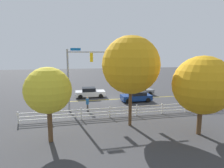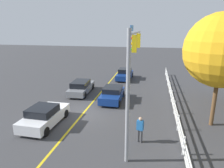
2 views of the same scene
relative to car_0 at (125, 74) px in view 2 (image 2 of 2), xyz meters
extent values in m
plane|color=#38383A|center=(12.33, -1.74, -0.69)|extent=(120.00, 120.00, 0.00)
cube|color=gold|center=(8.33, -1.74, -0.68)|extent=(28.00, 0.16, 0.01)
cylinder|color=gray|center=(17.74, 2.65, 2.78)|extent=(0.20, 0.20, 6.94)
cylinder|color=gray|center=(14.41, 2.65, 5.95)|extent=(6.65, 0.12, 0.12)
cube|color=#0C59B2|center=(16.84, 2.67, 6.23)|extent=(1.10, 0.03, 0.28)
cube|color=gold|center=(15.12, 2.65, 5.35)|extent=(0.32, 0.28, 1.00)
sphere|color=red|center=(15.12, 2.50, 5.67)|extent=(0.17, 0.17, 0.17)
sphere|color=orange|center=(15.12, 2.50, 5.35)|extent=(0.17, 0.17, 0.17)
sphere|color=#148C19|center=(15.12, 2.50, 5.03)|extent=(0.17, 0.17, 0.17)
cube|color=gold|center=(12.14, 2.65, 5.35)|extent=(0.32, 0.28, 1.00)
sphere|color=red|center=(12.14, 2.50, 5.67)|extent=(0.17, 0.17, 0.17)
sphere|color=orange|center=(12.14, 2.50, 5.35)|extent=(0.17, 0.17, 0.17)
sphere|color=#148C19|center=(12.14, 2.50, 5.03)|extent=(0.17, 0.17, 0.17)
cube|color=navy|center=(0.05, 0.00, -0.13)|extent=(4.39, 1.91, 0.67)
cube|color=black|center=(-0.17, 0.00, 0.48)|extent=(1.92, 1.69, 0.56)
cylinder|color=black|center=(1.55, 0.84, -0.37)|extent=(0.64, 0.23, 0.64)
cylinder|color=black|center=(1.52, -0.89, -0.37)|extent=(0.64, 0.23, 0.64)
cylinder|color=black|center=(-1.42, 0.89, -0.37)|extent=(0.64, 0.23, 0.64)
cylinder|color=black|center=(-1.45, -0.85, -0.37)|extent=(0.64, 0.23, 0.64)
cube|color=slate|center=(7.11, -3.76, -0.15)|extent=(4.73, 1.99, 0.63)
cube|color=black|center=(7.34, -3.75, 0.44)|extent=(2.44, 1.72, 0.56)
cylinder|color=black|center=(5.56, -4.66, -0.37)|extent=(0.65, 0.25, 0.64)
cylinder|color=black|center=(5.49, -2.99, -0.37)|extent=(0.65, 0.25, 0.64)
cylinder|color=black|center=(8.73, -4.53, -0.37)|extent=(0.65, 0.25, 0.64)
cylinder|color=black|center=(8.66, -2.85, -0.37)|extent=(0.65, 0.25, 0.64)
cube|color=silver|center=(14.73, -3.81, -0.11)|extent=(4.39, 2.05, 0.72)
cube|color=black|center=(14.95, -3.82, 0.52)|extent=(1.98, 1.80, 0.53)
cylinder|color=black|center=(13.23, -4.69, -0.37)|extent=(0.64, 0.23, 0.64)
cylinder|color=black|center=(13.28, -2.86, -0.37)|extent=(0.64, 0.23, 0.64)
cylinder|color=black|center=(16.19, -4.76, -0.37)|extent=(0.64, 0.23, 0.64)
cylinder|color=black|center=(16.23, -2.93, -0.37)|extent=(0.64, 0.23, 0.64)
cube|color=navy|center=(8.85, 0.05, -0.13)|extent=(4.09, 1.90, 0.69)
cube|color=black|center=(8.65, 0.04, 0.46)|extent=(2.10, 1.70, 0.48)
cylinder|color=black|center=(10.23, 0.93, -0.37)|extent=(0.64, 0.23, 0.64)
cylinder|color=black|center=(10.24, -0.82, -0.37)|extent=(0.64, 0.23, 0.64)
cylinder|color=black|center=(7.46, 0.91, -0.37)|extent=(0.64, 0.23, 0.64)
cylinder|color=black|center=(7.47, -0.84, -0.37)|extent=(0.64, 0.23, 0.64)
cylinder|color=#3F3F42|center=(15.68, 3.11, -0.26)|extent=(0.16, 0.16, 0.85)
cylinder|color=#3F3F42|center=(15.74, 3.30, -0.26)|extent=(0.16, 0.16, 0.85)
cube|color=#1E5999|center=(15.71, 3.21, 0.47)|extent=(0.36, 0.46, 0.62)
sphere|color=tan|center=(15.71, 3.21, 0.89)|extent=(0.22, 0.22, 0.22)
cube|color=white|center=(-3.67, 5.71, -0.11)|extent=(0.10, 0.10, 1.15)
cube|color=white|center=(-0.78, 5.71, -0.11)|extent=(0.10, 0.10, 1.15)
cube|color=white|center=(2.11, 5.71, -0.11)|extent=(0.10, 0.10, 1.15)
cube|color=white|center=(4.99, 5.71, -0.11)|extent=(0.10, 0.10, 1.15)
cube|color=white|center=(7.88, 5.71, -0.11)|extent=(0.10, 0.10, 1.15)
cube|color=white|center=(10.77, 5.71, -0.11)|extent=(0.10, 0.10, 1.15)
cube|color=white|center=(13.66, 5.71, -0.11)|extent=(0.10, 0.10, 1.15)
cube|color=white|center=(16.55, 5.71, -0.11)|extent=(0.10, 0.10, 1.15)
cube|color=white|center=(9.33, 5.71, 0.26)|extent=(26.00, 0.06, 0.09)
cube|color=white|center=(9.33, 5.71, -0.09)|extent=(26.00, 0.06, 0.09)
cube|color=white|center=(9.33, 5.71, -0.41)|extent=(26.00, 0.06, 0.09)
cylinder|color=brown|center=(12.30, 8.22, 1.10)|extent=(0.29, 0.29, 3.58)
sphere|color=gold|center=(12.30, 8.22, 4.78)|extent=(5.04, 5.04, 5.04)
camera|label=1|loc=(17.27, 23.69, 5.68)|focal=29.90mm
camera|label=2|loc=(27.04, 3.78, 6.26)|focal=32.29mm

